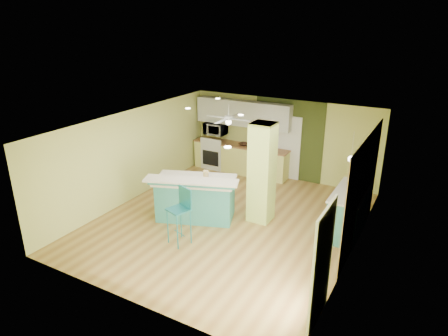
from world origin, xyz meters
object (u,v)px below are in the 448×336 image
at_px(peninsula, 195,197).
at_px(fruit_bowl, 244,144).
at_px(side_counter, 348,212).
at_px(canister, 206,174).
at_px(bar_stool, 182,207).

distance_m(peninsula, fruit_bowl, 3.44).
distance_m(side_counter, canister, 3.52).
bearing_deg(canister, bar_stool, -80.88).
height_order(bar_stool, fruit_bowl, bar_stool).
relative_size(peninsula, side_counter, 1.45).
distance_m(bar_stool, canister, 1.42).
bearing_deg(peninsula, side_counter, -2.92).
relative_size(side_counter, fruit_bowl, 5.30).
height_order(peninsula, side_counter, peninsula).
xyz_separation_m(side_counter, fruit_bowl, (-3.89, 2.28, 0.44)).
relative_size(peninsula, fruit_bowl, 7.69).
bearing_deg(canister, peninsula, -126.09).
height_order(side_counter, fruit_bowl, side_counter).
bearing_deg(peninsula, canister, 33.45).
bearing_deg(side_counter, bar_stool, -144.17).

